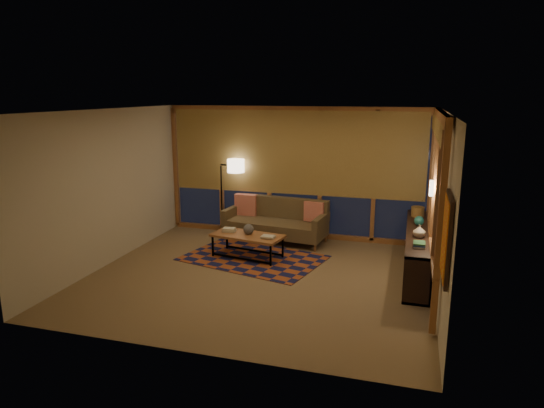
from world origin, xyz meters
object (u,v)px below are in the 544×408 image
(floor_lamp, at_px, (222,195))
(bookshelf, at_px, (417,251))
(sofa, at_px, (275,221))
(coffee_table, at_px, (248,246))

(floor_lamp, xyz_separation_m, bookshelf, (4.06, -1.28, -0.45))
(floor_lamp, bearing_deg, bookshelf, -5.37)
(bookshelf, bearing_deg, floor_lamp, 162.44)
(sofa, relative_size, coffee_table, 1.58)
(bookshelf, bearing_deg, coffee_table, -177.54)
(sofa, distance_m, coffee_table, 1.16)
(sofa, distance_m, floor_lamp, 1.36)
(floor_lamp, relative_size, bookshelf, 0.56)
(coffee_table, height_order, bookshelf, bookshelf)
(floor_lamp, height_order, bookshelf, floor_lamp)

